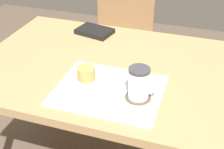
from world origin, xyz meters
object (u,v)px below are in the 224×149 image
(wooden_chair, at_px, (123,37))
(small_book, at_px, (95,31))
(pastry, at_px, (86,73))
(dining_table, at_px, (109,80))
(coffee_mug, at_px, (139,83))
(pastry_plate, at_px, (87,80))

(wooden_chair, bearing_deg, small_book, 78.23)
(wooden_chair, xyz_separation_m, pastry, (0.11, -0.88, 0.26))
(dining_table, height_order, coffee_mug, coffee_mug)
(pastry, height_order, coffee_mug, coffee_mug)
(dining_table, relative_size, pastry, 16.01)
(dining_table, distance_m, wooden_chair, 0.76)
(pastry_plate, relative_size, small_book, 0.89)
(dining_table, bearing_deg, small_book, 121.76)
(dining_table, distance_m, coffee_mug, 0.31)
(pastry, bearing_deg, coffee_mug, -10.81)
(pastry, bearing_deg, pastry_plate, 0.00)
(wooden_chair, bearing_deg, pastry_plate, 88.72)
(pastry_plate, xyz_separation_m, small_book, (-0.13, 0.44, 0.00))
(dining_table, xyz_separation_m, pastry_plate, (-0.04, -0.15, 0.09))
(small_book, bearing_deg, pastry_plate, -60.66)
(pastry, bearing_deg, dining_table, 74.64)
(pastry_plate, distance_m, coffee_mug, 0.24)
(coffee_mug, bearing_deg, pastry_plate, 169.19)
(dining_table, distance_m, pastry, 0.20)
(dining_table, relative_size, coffee_mug, 9.56)
(wooden_chair, distance_m, pastry, 0.93)
(dining_table, height_order, pastry_plate, pastry_plate)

